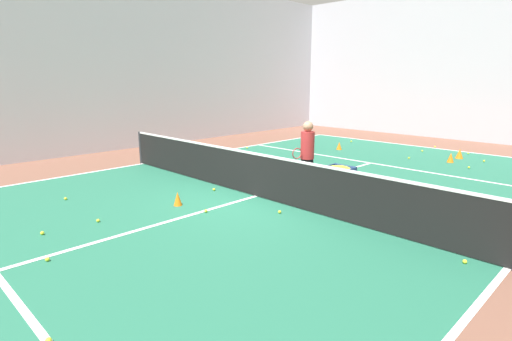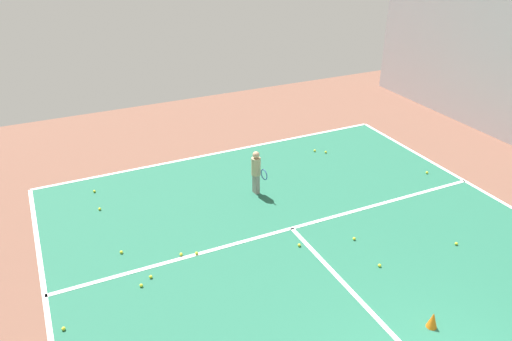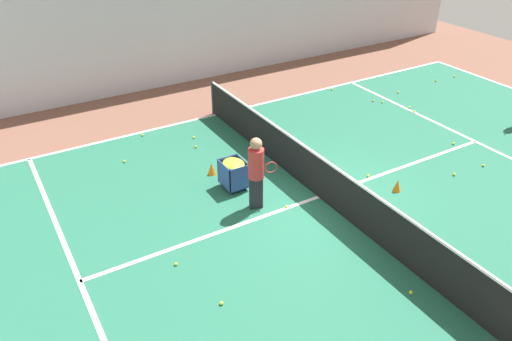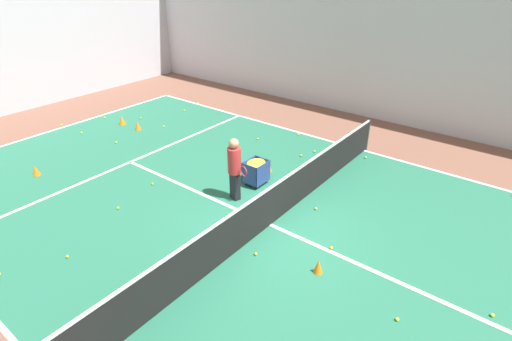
{
  "view_description": "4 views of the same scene",
  "coord_description": "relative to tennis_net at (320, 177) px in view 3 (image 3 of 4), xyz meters",
  "views": [
    {
      "loc": [
        6.6,
        -6.61,
        2.81
      ],
      "look_at": [
        0.0,
        0.0,
        0.65
      ],
      "focal_mm": 28.0,
      "sensor_mm": 36.0,
      "label": 1
    },
    {
      "loc": [
        4.85,
        2.84,
        6.53
      ],
      "look_at": [
        0.04,
        -7.37,
        0.65
      ],
      "focal_mm": 35.0,
      "sensor_mm": 36.0,
      "label": 2
    },
    {
      "loc": [
        -7.6,
        6.22,
        6.53
      ],
      "look_at": [
        0.41,
        1.46,
        0.96
      ],
      "focal_mm": 35.0,
      "sensor_mm": 36.0,
      "label": 3
    },
    {
      "loc": [
        -6.49,
        -4.61,
        5.73
      ],
      "look_at": [
        1.37,
        1.51,
        0.43
      ],
      "focal_mm": 28.0,
      "sensor_mm": 36.0,
      "label": 4
    }
  ],
  "objects": [
    {
      "name": "ground_plane",
      "position": [
        0.0,
        0.0,
        -0.56
      ],
      "size": [
        30.31,
        30.31,
        0.0
      ],
      "primitive_type": "plane",
      "color": "brown"
    },
    {
      "name": "court_playing_area",
      "position": [
        0.0,
        0.0,
        -0.56
      ],
      "size": [
        10.76,
        20.07,
        0.0
      ],
      "color": "#23664C",
      "rests_on": "ground"
    },
    {
      "name": "line_sideline_right",
      "position": [
        5.38,
        0.0,
        -0.55
      ],
      "size": [
        0.1,
        20.07,
        0.0
      ],
      "primitive_type": "cube",
      "color": "white",
      "rests_on": "ground"
    },
    {
      "name": "line_service_near",
      "position": [
        0.0,
        -5.52,
        -0.55
      ],
      "size": [
        10.76,
        0.1,
        0.0
      ],
      "primitive_type": "cube",
      "color": "white",
      "rests_on": "ground"
    },
    {
      "name": "line_service_far",
      "position": [
        0.0,
        5.52,
        -0.55
      ],
      "size": [
        10.76,
        0.1,
        0.0
      ],
      "primitive_type": "cube",
      "color": "white",
      "rests_on": "ground"
    },
    {
      "name": "line_centre_service",
      "position": [
        0.0,
        0.0,
        -0.55
      ],
      "size": [
        0.1,
        11.04,
        0.0
      ],
      "primitive_type": "cube",
      "color": "white",
      "rests_on": "ground"
    },
    {
      "name": "tennis_net",
      "position": [
        0.0,
        0.0,
        0.0
      ],
      "size": [
        11.06,
        0.1,
        1.08
      ],
      "color": "#2D2D33",
      "rests_on": "ground"
    },
    {
      "name": "coach_at_net",
      "position": [
        0.4,
        1.46,
        0.45
      ],
      "size": [
        0.43,
        0.71,
        1.75
      ],
      "rotation": [
        0.0,
        0.0,
        -1.85
      ],
      "color": "black",
      "rests_on": "ground"
    },
    {
      "name": "ball_cart",
      "position": [
        1.37,
        1.51,
        -0.03
      ],
      "size": [
        0.63,
        0.54,
        0.74
      ],
      "color": "#2D478C",
      "rests_on": "ground"
    },
    {
      "name": "training_cone_1",
      "position": [
        -0.75,
        -1.76,
        -0.4
      ],
      "size": [
        0.19,
        0.19,
        0.31
      ],
      "primitive_type": "cone",
      "color": "orange",
      "rests_on": "ground"
    },
    {
      "name": "training_cone_2",
      "position": [
        2.21,
        1.68,
        -0.4
      ],
      "size": [
        0.21,
        0.21,
        0.31
      ],
      "primitive_type": "cone",
      "color": "orange",
      "rests_on": "ground"
    },
    {
      "name": "tennis_ball_0",
      "position": [
        5.14,
        2.47,
        -0.52
      ],
      "size": [
        0.07,
        0.07,
        0.07
      ],
      "primitive_type": "sphere",
      "color": "yellow",
      "rests_on": "ground"
    },
    {
      "name": "tennis_ball_1",
      "position": [
        -0.96,
        -3.51,
        -0.52
      ],
      "size": [
        0.07,
        0.07,
        0.07
      ],
      "primitive_type": "sphere",
      "color": "yellow",
      "rests_on": "ground"
    },
    {
      "name": "tennis_ball_2",
      "position": [
        4.24,
        1.26,
        -0.52
      ],
      "size": [
        0.07,
        0.07,
        0.07
      ],
      "primitive_type": "sphere",
      "color": "yellow",
      "rests_on": "ground"
    },
    {
      "name": "tennis_ball_4",
      "position": [
        -1.11,
        -0.42,
        -0.52
      ],
      "size": [
        0.07,
        0.07,
        0.07
      ],
      "primitive_type": "sphere",
      "color": "yellow",
      "rests_on": "ground"
    },
    {
      "name": "tennis_ball_6",
      "position": [
        -1.04,
        -4.52,
        -0.52
      ],
      "size": [
        0.07,
        0.07,
        0.07
      ],
      "primitive_type": "sphere",
      "color": "yellow",
      "rests_on": "ground"
    },
    {
      "name": "tennis_ball_7",
      "position": [
        3.91,
        3.4,
        -0.52
      ],
      "size": [
        0.07,
        0.07,
        0.07
      ],
      "primitive_type": "sphere",
      "color": "yellow",
      "rests_on": "ground"
    },
    {
      "name": "tennis_ball_9",
      "position": [
        3.89,
        -8.23,
        -0.52
      ],
      "size": [
        0.07,
        0.07,
        0.07
      ],
      "primitive_type": "sphere",
      "color": "yellow",
      "rests_on": "ground"
    },
    {
      "name": "tennis_ball_11",
      "position": [
        3.77,
        -6.24,
        -0.52
      ],
      "size": [
        0.07,
        0.07,
        0.07
      ],
      "primitive_type": "sphere",
      "color": "yellow",
      "rests_on": "ground"
    },
    {
      "name": "tennis_ball_14",
      "position": [
        0.19,
        -4.83,
        -0.52
      ],
      "size": [
        0.07,
        0.07,
        0.07
      ],
      "primitive_type": "sphere",
      "color": "yellow",
      "rests_on": "ground"
    },
    {
      "name": "tennis_ball_16",
      "position": [
        3.7,
        1.44,
        -0.52
      ],
      "size": [
        0.07,
        0.07,
        0.07
      ],
      "primitive_type": "sphere",
      "color": "yellow",
      "rests_on": "ground"
    },
    {
      "name": "tennis_ball_20",
      "position": [
        3.86,
        -9.18,
        -0.52
      ],
      "size": [
        0.07,
        0.07,
        0.07
      ],
      "primitive_type": "sphere",
      "color": "yellow",
      "rests_on": "ground"
    },
    {
      "name": "tennis_ball_21",
      "position": [
        -3.37,
        0.46,
        -0.52
      ],
      "size": [
        0.07,
        0.07,
        0.07
      ],
      "primitive_type": "sphere",
      "color": "yellow",
      "rests_on": "ground"
    },
    {
      "name": "tennis_ball_22",
      "position": [
        2.63,
        -5.62,
        -0.52
      ],
      "size": [
        0.07,
        0.07,
        0.07
      ],
      "primitive_type": "sphere",
      "color": "yellow",
      "rests_on": "ground"
    },
    {
      "name": "tennis_ball_24",
      "position": [
        -0.5,
        3.8,
        -0.52
      ],
      "size": [
        0.07,
        0.07,
        0.07
      ],
      "primitive_type": "sphere",
      "color": "yellow",
      "rests_on": "ground"
    },
    {
      "name": "tennis_ball_25",
      "position": [
        1.25,
        -0.54,
        -0.52
      ],
      "size": [
        0.07,
        0.07,
        0.07
      ],
      "primitive_type": "sphere",
      "color": "yellow",
      "rests_on": "ground"
    },
    {
      "name": "tennis_ball_27",
      "position": [
        3.64,
        -4.99,
        -0.52
      ],
      "size": [
        0.07,
        0.07,
        0.07
      ],
      "primitive_type": "sphere",
      "color": "yellow",
      "rests_on": "ground"
    },
    {
      "name": "tennis_ball_28",
      "position": [
        0.1,
        -1.62,
        -0.52
      ],
      "size": [
        0.07,
        0.07,
        0.07
      ],
      "primitive_type": "sphere",
      "color": "yellow",
      "rests_on": "ground"
    },
    {
      "name": "tennis_ball_29",
      "position": [
        2.32,
        -5.52,
        -0.52
      ],
      "size": [
        0.07,
        0.07,
        0.07
      ],
      "primitive_type": "sphere",
      "color": "yellow",
      "rests_on": "ground"
    },
    {
      "name": "tennis_ball_30",
      "position": [
        3.41,
        -5.17,
        -0.52
      ],
      "size": [
        0.07,
        0.07,
        0.07
      ],
      "primitive_type": "sphere",
      "color": "yellow",
      "rests_on": "ground"
    },
    {
      "name": "tennis_ball_32",
      "position": [
        -1.86,
        3.51,
        -0.52
      ],
      "size": [
        0.07,
        0.07,
        0.07
      ],
      "primitive_type": "sphere",
      "color": "yellow",
      "rests_on": "ground"
    },
    {
      "name": "tennis_ball_33",
      "position": [
        5.15,
        -4.45,
        -0.52
      ],
      "size": [
        0.07,
        0.07,
        0.07
      ],
      "primitive_type": "sphere",
      "color": "yellow",
      "rests_on": "ground"
    },
    {
      "name": "tennis_ball_35",
      "position": [
        4.86,
        -0.28,
        -0.52
      ],
      "size": [
        0.07,
        0.07,
        0.07
      ],
      "primitive_type": "sphere",
      "color": "yellow",
      "rests_on": "ground"
    },
    {
      "name": "tennis_ball_36",
      "position": [
        0.02,
        0.89,
        -0.52
      ],
      "size": [
        0.07,
        0.07,
        0.07
      ],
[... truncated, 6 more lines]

